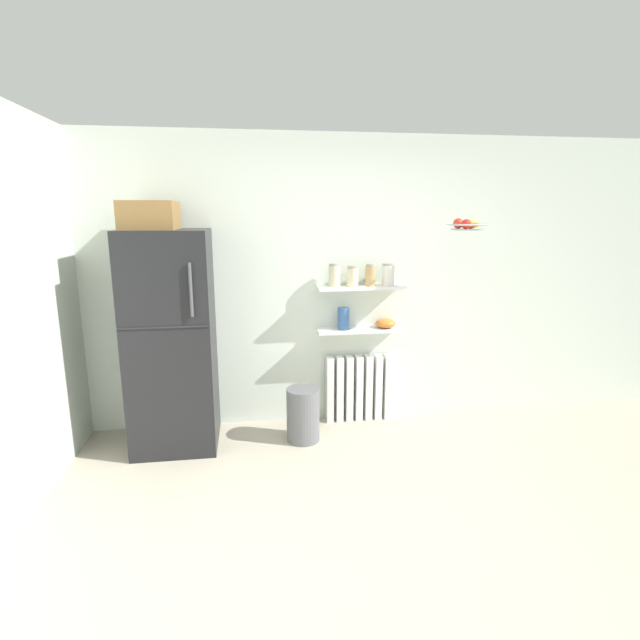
% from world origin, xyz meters
% --- Properties ---
extents(ground_plane, '(7.04, 7.04, 0.00)m').
position_xyz_m(ground_plane, '(0.00, 0.50, 0.00)').
color(ground_plane, '#B2A893').
extents(back_wall, '(7.04, 0.10, 2.60)m').
position_xyz_m(back_wall, '(0.00, 2.05, 1.30)').
color(back_wall, silver).
rests_on(back_wall, ground_plane).
extents(refrigerator, '(0.67, 0.69, 2.01)m').
position_xyz_m(refrigerator, '(-1.41, 1.67, 0.95)').
color(refrigerator, black).
rests_on(refrigerator, ground_plane).
extents(radiator, '(0.62, 0.12, 0.62)m').
position_xyz_m(radiator, '(0.22, 1.92, 0.31)').
color(radiator, white).
rests_on(radiator, ground_plane).
extents(wall_shelf_lower, '(0.79, 0.22, 0.02)m').
position_xyz_m(wall_shelf_lower, '(0.22, 1.89, 0.88)').
color(wall_shelf_lower, white).
extents(wall_shelf_upper, '(0.79, 0.22, 0.02)m').
position_xyz_m(wall_shelf_upper, '(0.22, 1.89, 1.27)').
color(wall_shelf_upper, white).
extents(storage_jar_0, '(0.10, 0.10, 0.21)m').
position_xyz_m(storage_jar_0, '(-0.02, 1.89, 1.39)').
color(storage_jar_0, beige).
rests_on(storage_jar_0, wall_shelf_upper).
extents(storage_jar_1, '(0.10, 0.10, 0.18)m').
position_xyz_m(storage_jar_1, '(0.14, 1.89, 1.37)').
color(storage_jar_1, beige).
rests_on(storage_jar_1, wall_shelf_upper).
extents(storage_jar_2, '(0.09, 0.09, 0.20)m').
position_xyz_m(storage_jar_2, '(0.30, 1.89, 1.38)').
color(storage_jar_2, tan).
rests_on(storage_jar_2, wall_shelf_upper).
extents(storage_jar_3, '(0.11, 0.11, 0.20)m').
position_xyz_m(storage_jar_3, '(0.47, 1.89, 1.38)').
color(storage_jar_3, silver).
rests_on(storage_jar_3, wall_shelf_upper).
extents(vase, '(0.11, 0.11, 0.20)m').
position_xyz_m(vase, '(0.06, 1.89, 0.99)').
color(vase, '#38609E').
rests_on(vase, wall_shelf_lower).
extents(shelf_bowl, '(0.19, 0.19, 0.08)m').
position_xyz_m(shelf_bowl, '(0.46, 1.89, 0.94)').
color(shelf_bowl, orange).
rests_on(shelf_bowl, wall_shelf_lower).
extents(trash_bin, '(0.28, 0.28, 0.47)m').
position_xyz_m(trash_bin, '(-0.35, 1.56, 0.23)').
color(trash_bin, slate).
rests_on(trash_bin, ground_plane).
extents(hanging_fruit_basket, '(0.34, 0.34, 0.10)m').
position_xyz_m(hanging_fruit_basket, '(1.04, 1.58, 1.82)').
color(hanging_fruit_basket, '#B2B2B7').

